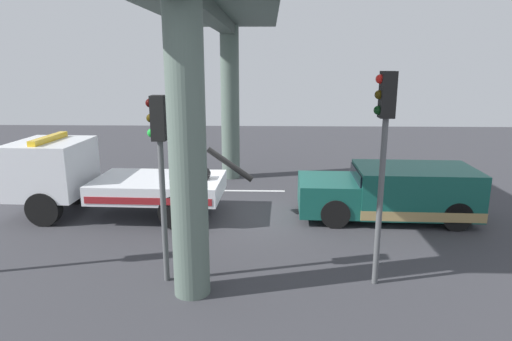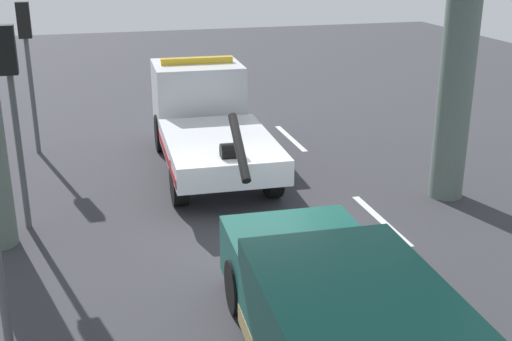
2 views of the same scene
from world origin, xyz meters
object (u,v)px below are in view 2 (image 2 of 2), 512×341
object	(u,v)px
tow_truck_white	(206,117)
traffic_light_far	(11,83)
towed_van_green	(340,324)
traffic_light_mid	(27,44)

from	to	relation	value
tow_truck_white	traffic_light_far	world-z (taller)	traffic_light_far
tow_truck_white	traffic_light_far	distance (m)	5.49
tow_truck_white	towed_van_green	xyz separation A→B (m)	(-9.08, 0.03, -0.42)
traffic_light_mid	towed_van_green	bearing A→B (deg)	-159.13
traffic_light_mid	tow_truck_white	bearing A→B (deg)	-114.68
tow_truck_white	towed_van_green	size ratio (longest dim) A/B	1.38
traffic_light_far	traffic_light_mid	distance (m)	5.00
towed_van_green	traffic_light_mid	size ratio (longest dim) A/B	1.33
tow_truck_white	traffic_light_mid	size ratio (longest dim) A/B	1.84
towed_van_green	traffic_light_far	world-z (taller)	traffic_light_far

